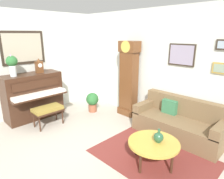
# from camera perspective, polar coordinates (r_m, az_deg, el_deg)

# --- Properties ---
(ground_plane) EXTENTS (6.40, 6.00, 0.10)m
(ground_plane) POSITION_cam_1_polar(r_m,az_deg,el_deg) (4.01, -9.67, -18.50)
(ground_plane) COLOR #B2A899
(wall_left) EXTENTS (0.13, 4.90, 2.80)m
(wall_left) POSITION_cam_1_polar(r_m,az_deg,el_deg) (5.71, -25.84, 6.44)
(wall_left) COLOR silver
(wall_left) RESTS_ON ground_plane
(wall_back) EXTENTS (5.30, 0.13, 2.80)m
(wall_back) POSITION_cam_1_polar(r_m,az_deg,el_deg) (5.11, 12.16, 6.66)
(wall_back) COLOR silver
(wall_back) RESTS_ON ground_plane
(area_rug) EXTENTS (2.10, 1.50, 0.01)m
(area_rug) POSITION_cam_1_polar(r_m,az_deg,el_deg) (3.91, 11.72, -18.64)
(area_rug) COLOR maroon
(area_rug) RESTS_ON ground_plane
(piano) EXTENTS (0.87, 1.44, 1.20)m
(piano) POSITION_cam_1_polar(r_m,az_deg,el_deg) (5.61, -21.90, -1.71)
(piano) COLOR #3D2316
(piano) RESTS_ON ground_plane
(piano_bench) EXTENTS (0.42, 0.70, 0.48)m
(piano_bench) POSITION_cam_1_polar(r_m,az_deg,el_deg) (5.05, -18.22, -5.69)
(piano_bench) COLOR #3D2316
(piano_bench) RESTS_ON ground_plane
(grandfather_clock) EXTENTS (0.52, 0.34, 2.03)m
(grandfather_clock) POSITION_cam_1_polar(r_m,az_deg,el_deg) (5.33, 4.87, 2.51)
(grandfather_clock) COLOR brown
(grandfather_clock) RESTS_ON ground_plane
(couch) EXTENTS (1.90, 0.80, 0.84)m
(couch) POSITION_cam_1_polar(r_m,az_deg,el_deg) (4.62, 18.85, -9.10)
(couch) COLOR brown
(couch) RESTS_ON ground_plane
(coffee_table) EXTENTS (0.88, 0.88, 0.42)m
(coffee_table) POSITION_cam_1_polar(r_m,az_deg,el_deg) (3.56, 12.02, -15.12)
(coffee_table) COLOR gold
(coffee_table) RESTS_ON ground_plane
(mantel_clock) EXTENTS (0.13, 0.18, 0.38)m
(mantel_clock) POSITION_cam_1_polar(r_m,az_deg,el_deg) (5.53, -20.45, 6.37)
(mantel_clock) COLOR brown
(mantel_clock) RESTS_ON piano
(flower_vase) EXTENTS (0.26, 0.26, 0.58)m
(flower_vase) POSITION_cam_1_polar(r_m,az_deg,el_deg) (5.28, -27.10, 6.77)
(flower_vase) COLOR silver
(flower_vase) RESTS_ON piano
(green_jug) EXTENTS (0.17, 0.17, 0.24)m
(green_jug) POSITION_cam_1_polar(r_m,az_deg,el_deg) (3.52, 13.39, -13.36)
(green_jug) COLOR #234C33
(green_jug) RESTS_ON coffee_table
(potted_plant) EXTENTS (0.36, 0.36, 0.56)m
(potted_plant) POSITION_cam_1_polar(r_m,az_deg,el_deg) (5.71, -5.73, -3.31)
(potted_plant) COLOR #935138
(potted_plant) RESTS_ON ground_plane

